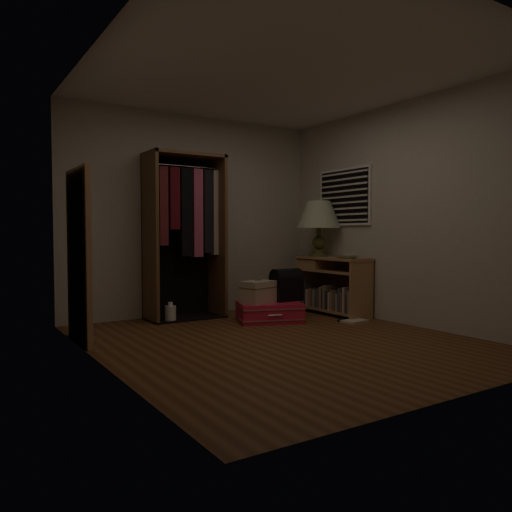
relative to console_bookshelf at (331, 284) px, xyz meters
name	(u,v)px	position (x,y,z in m)	size (l,w,h in m)	color
ground	(282,341)	(-1.54, -1.04, -0.39)	(4.00, 4.00, 0.00)	#5A3319
room_walls	(286,190)	(-1.46, -1.00, 1.11)	(3.52, 4.02, 2.60)	beige
console_bookshelf	(331,284)	(0.00, 0.00, 0.00)	(0.42, 1.12, 0.75)	#AC7F53
open_wardrobe	(186,223)	(-1.76, 0.73, 0.81)	(0.95, 0.50, 2.05)	brown
floor_mirror	(79,256)	(-3.24, -0.04, 0.46)	(0.06, 0.80, 1.70)	tan
pink_suitcase	(269,312)	(-1.02, -0.06, -0.27)	(0.90, 0.78, 0.23)	red
train_case	(258,292)	(-1.16, -0.03, -0.02)	(0.45, 0.36, 0.28)	#BCAD8F
black_bag	(286,284)	(-0.76, -0.05, 0.05)	(0.37, 0.24, 0.40)	black
table_lamp	(319,216)	(0.00, 0.25, 0.91)	(0.65, 0.65, 0.76)	#494E25
brass_tray	(346,258)	(0.00, -0.30, 0.37)	(0.32, 0.32, 0.01)	olive
ceramic_bowl	(350,257)	(-0.05, -0.41, 0.38)	(0.20, 0.20, 0.05)	#A1BE9E
white_jug	(170,313)	(-2.05, 0.56, -0.29)	(0.15, 0.15, 0.24)	white
floor_book	(352,321)	(-0.19, -0.61, -0.38)	(0.33, 0.28, 0.03)	beige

